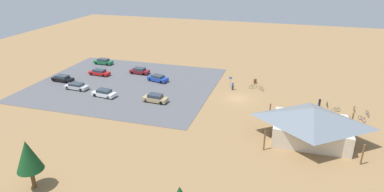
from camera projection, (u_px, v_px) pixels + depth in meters
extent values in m
plane|color=#937047|center=(237.00, 99.00, 60.44)|extent=(160.00, 160.00, 0.00)
cube|color=#56565B|center=(125.00, 84.00, 67.29)|extent=(35.68, 30.45, 0.05)
cube|color=beige|center=(311.00, 131.00, 46.17)|extent=(10.09, 7.45, 2.84)
pyramid|color=slate|center=(313.00, 115.00, 45.23)|extent=(12.16, 9.51, 2.07)
cylinder|color=brown|center=(352.00, 122.00, 48.68)|extent=(0.20, 0.20, 2.84)
cylinder|color=brown|center=(270.00, 112.00, 51.80)|extent=(0.20, 0.20, 2.84)
cylinder|color=brown|center=(363.00, 155.00, 40.53)|extent=(0.20, 0.20, 2.84)
cylinder|color=brown|center=(264.00, 141.00, 43.66)|extent=(0.20, 0.20, 2.84)
cylinder|color=brown|center=(255.00, 81.00, 67.70)|extent=(0.60, 0.60, 0.90)
cylinder|color=#99999E|center=(230.00, 82.00, 65.53)|extent=(0.08, 0.08, 2.20)
cube|color=#1959B2|center=(231.00, 78.00, 65.23)|extent=(0.56, 0.04, 0.40)
cylinder|color=brown|center=(33.00, 179.00, 36.50)|extent=(0.44, 0.44, 2.37)
cone|color=#14421E|center=(28.00, 156.00, 35.36)|extent=(2.83, 2.83, 3.57)
torus|color=black|center=(360.00, 118.00, 52.37)|extent=(0.39, 0.64, 0.71)
torus|color=black|center=(364.00, 120.00, 51.46)|extent=(0.39, 0.64, 0.71)
cylinder|color=#722D9E|center=(362.00, 118.00, 51.87)|extent=(0.49, 0.83, 0.04)
cylinder|color=#722D9E|center=(361.00, 117.00, 52.01)|extent=(0.04, 0.04, 0.37)
cube|color=black|center=(362.00, 116.00, 51.94)|extent=(0.17, 0.21, 0.05)
cylinder|color=#722D9E|center=(364.00, 119.00, 51.46)|extent=(0.04, 0.04, 0.49)
cylinder|color=black|center=(364.00, 117.00, 51.36)|extent=(0.43, 0.27, 0.03)
torus|color=black|center=(354.00, 108.00, 55.75)|extent=(0.09, 0.74, 0.74)
torus|color=black|center=(354.00, 110.00, 54.81)|extent=(0.09, 0.74, 0.74)
cylinder|color=yellow|center=(354.00, 109.00, 55.23)|extent=(0.11, 1.00, 0.04)
cylinder|color=yellow|center=(354.00, 108.00, 55.36)|extent=(0.04, 0.04, 0.43)
cube|color=black|center=(355.00, 106.00, 55.28)|extent=(0.09, 0.21, 0.05)
cylinder|color=yellow|center=(355.00, 109.00, 54.81)|extent=(0.04, 0.04, 0.47)
cylinder|color=black|center=(355.00, 108.00, 54.72)|extent=(0.48, 0.07, 0.03)
torus|color=black|center=(341.00, 116.00, 52.95)|extent=(0.67, 0.22, 0.69)
torus|color=black|center=(348.00, 118.00, 52.43)|extent=(0.67, 0.22, 0.69)
cylinder|color=#B7B7BC|center=(344.00, 116.00, 52.64)|extent=(0.96, 0.30, 0.04)
cylinder|color=#B7B7BC|center=(343.00, 115.00, 52.71)|extent=(0.04, 0.04, 0.36)
cube|color=black|center=(343.00, 114.00, 52.64)|extent=(0.21, 0.13, 0.05)
cylinder|color=#B7B7BC|center=(347.00, 116.00, 52.39)|extent=(0.04, 0.04, 0.47)
cylinder|color=black|center=(348.00, 115.00, 52.30)|extent=(0.16, 0.47, 0.03)
torus|color=black|center=(327.00, 106.00, 56.53)|extent=(0.04, 0.68, 0.68)
torus|color=black|center=(327.00, 104.00, 57.41)|extent=(0.04, 0.68, 0.68)
cylinder|color=black|center=(327.00, 104.00, 56.92)|extent=(0.04, 0.91, 0.04)
cylinder|color=black|center=(327.00, 104.00, 56.73)|extent=(0.04, 0.04, 0.41)
cube|color=black|center=(328.00, 103.00, 56.65)|extent=(0.08, 0.20, 0.05)
cylinder|color=black|center=(327.00, 103.00, 57.24)|extent=(0.04, 0.04, 0.40)
cylinder|color=black|center=(327.00, 102.00, 57.16)|extent=(0.48, 0.03, 0.03)
torus|color=black|center=(255.00, 86.00, 65.18)|extent=(0.61, 0.50, 0.75)
torus|color=black|center=(251.00, 87.00, 64.84)|extent=(0.61, 0.50, 0.75)
cylinder|color=#1E7F38|center=(253.00, 86.00, 64.96)|extent=(0.75, 0.61, 0.04)
cylinder|color=#1E7F38|center=(254.00, 85.00, 64.98)|extent=(0.04, 0.04, 0.47)
cube|color=black|center=(254.00, 84.00, 64.89)|extent=(0.21, 0.19, 0.05)
cylinder|color=#1E7F38|center=(251.00, 86.00, 64.78)|extent=(0.04, 0.04, 0.47)
cylinder|color=black|center=(251.00, 85.00, 64.69)|extent=(0.32, 0.40, 0.03)
torus|color=black|center=(333.00, 110.00, 54.87)|extent=(0.63, 0.42, 0.72)
torus|color=black|center=(338.00, 110.00, 55.13)|extent=(0.63, 0.42, 0.72)
cylinder|color=#197A7F|center=(336.00, 109.00, 54.95)|extent=(0.80, 0.53, 0.04)
cylinder|color=#197A7F|center=(335.00, 109.00, 54.87)|extent=(0.04, 0.04, 0.45)
cube|color=black|center=(335.00, 108.00, 54.78)|extent=(0.21, 0.18, 0.05)
cylinder|color=#197A7F|center=(338.00, 108.00, 55.01)|extent=(0.04, 0.04, 0.48)
cylinder|color=black|center=(338.00, 107.00, 54.92)|extent=(0.29, 0.42, 0.03)
torus|color=black|center=(369.00, 115.00, 53.15)|extent=(0.10, 0.67, 0.67)
torus|color=black|center=(367.00, 113.00, 54.12)|extent=(0.10, 0.67, 0.67)
cylinder|color=#2347B7|center=(368.00, 113.00, 53.59)|extent=(0.13, 0.98, 0.04)
cylinder|color=#2347B7|center=(368.00, 113.00, 53.38)|extent=(0.04, 0.04, 0.44)
cube|color=black|center=(368.00, 112.00, 53.29)|extent=(0.10, 0.21, 0.05)
cylinder|color=#2347B7|center=(367.00, 112.00, 53.94)|extent=(0.04, 0.04, 0.43)
cylinder|color=black|center=(367.00, 111.00, 53.86)|extent=(0.48, 0.08, 0.03)
torus|color=black|center=(263.00, 89.00, 63.76)|extent=(0.47, 0.53, 0.67)
torus|color=black|center=(260.00, 88.00, 64.58)|extent=(0.47, 0.53, 0.67)
cylinder|color=orange|center=(261.00, 88.00, 64.13)|extent=(0.62, 0.70, 0.04)
cylinder|color=orange|center=(262.00, 88.00, 63.94)|extent=(0.04, 0.04, 0.44)
cube|color=black|center=(262.00, 87.00, 63.85)|extent=(0.19, 0.20, 0.05)
cylinder|color=orange|center=(260.00, 87.00, 64.41)|extent=(0.04, 0.04, 0.45)
cylinder|color=black|center=(260.00, 86.00, 64.32)|extent=(0.38, 0.34, 0.03)
cube|color=red|center=(99.00, 73.00, 72.29)|extent=(4.72, 2.09, 0.56)
cube|color=#2D3842|center=(99.00, 71.00, 72.08)|extent=(2.68, 1.74, 0.52)
cylinder|color=black|center=(91.00, 74.00, 72.20)|extent=(0.65, 0.27, 0.64)
cylinder|color=black|center=(96.00, 72.00, 73.54)|extent=(0.65, 0.27, 0.64)
cylinder|color=black|center=(104.00, 76.00, 71.18)|extent=(0.65, 0.27, 0.64)
cylinder|color=black|center=(108.00, 73.00, 72.51)|extent=(0.65, 0.27, 0.64)
cube|color=black|center=(63.00, 79.00, 68.54)|extent=(4.69, 2.19, 0.59)
cube|color=#2D3842|center=(62.00, 77.00, 68.32)|extent=(2.68, 1.79, 0.52)
cylinder|color=black|center=(54.00, 80.00, 68.47)|extent=(0.66, 0.28, 0.64)
cylinder|color=black|center=(60.00, 78.00, 69.81)|extent=(0.66, 0.28, 0.64)
cylinder|color=black|center=(66.00, 82.00, 67.41)|extent=(0.66, 0.28, 0.64)
cylinder|color=black|center=(71.00, 80.00, 68.76)|extent=(0.66, 0.28, 0.64)
cube|color=tan|center=(155.00, 99.00, 58.68)|extent=(4.46, 2.05, 0.67)
cube|color=#2D3842|center=(155.00, 96.00, 58.44)|extent=(2.53, 1.71, 0.59)
cylinder|color=black|center=(146.00, 101.00, 58.58)|extent=(0.65, 0.26, 0.64)
cylinder|color=black|center=(150.00, 98.00, 59.92)|extent=(0.65, 0.26, 0.64)
cylinder|color=black|center=(161.00, 103.00, 57.63)|extent=(0.65, 0.26, 0.64)
cylinder|color=black|center=(165.00, 100.00, 58.97)|extent=(0.65, 0.26, 0.64)
cube|color=#1E42B2|center=(158.00, 79.00, 68.59)|extent=(4.56, 2.80, 0.68)
cube|color=#2D3842|center=(158.00, 76.00, 68.37)|extent=(2.70, 2.13, 0.45)
cylinder|color=black|center=(150.00, 80.00, 68.74)|extent=(0.67, 0.37, 0.64)
cylinder|color=black|center=(155.00, 78.00, 70.00)|extent=(0.67, 0.37, 0.64)
cylinder|color=black|center=(161.00, 82.00, 67.37)|extent=(0.67, 0.37, 0.64)
cylinder|color=black|center=(166.00, 80.00, 68.63)|extent=(0.67, 0.37, 0.64)
cube|color=#1E6B3D|center=(103.00, 62.00, 79.76)|extent=(4.58, 1.92, 0.66)
cube|color=#2D3842|center=(103.00, 60.00, 79.55)|extent=(2.59, 1.63, 0.47)
cylinder|color=black|center=(96.00, 63.00, 79.65)|extent=(0.65, 0.25, 0.64)
cylinder|color=black|center=(100.00, 61.00, 80.97)|extent=(0.65, 0.25, 0.64)
cylinder|color=black|center=(107.00, 64.00, 78.73)|extent=(0.65, 0.25, 0.64)
cylinder|color=black|center=(111.00, 63.00, 80.05)|extent=(0.65, 0.25, 0.64)
cube|color=maroon|center=(140.00, 71.00, 73.15)|extent=(4.29, 2.05, 0.64)
cube|color=#2D3842|center=(139.00, 69.00, 72.93)|extent=(2.43, 1.73, 0.51)
cylinder|color=black|center=(132.00, 73.00, 72.97)|extent=(0.65, 0.25, 0.64)
cylinder|color=black|center=(136.00, 71.00, 74.37)|extent=(0.65, 0.25, 0.64)
cylinder|color=black|center=(144.00, 74.00, 72.09)|extent=(0.65, 0.25, 0.64)
cylinder|color=black|center=(147.00, 72.00, 73.49)|extent=(0.65, 0.25, 0.64)
cube|color=white|center=(104.00, 94.00, 61.02)|extent=(4.62, 2.37, 0.63)
cube|color=#2D3842|center=(104.00, 91.00, 60.80)|extent=(2.66, 1.92, 0.53)
cylinder|color=black|center=(95.00, 95.00, 60.97)|extent=(0.66, 0.30, 0.64)
cylinder|color=black|center=(101.00, 92.00, 62.35)|extent=(0.66, 0.30, 0.64)
cylinder|color=black|center=(108.00, 98.00, 59.86)|extent=(0.66, 0.30, 0.64)
cylinder|color=black|center=(114.00, 95.00, 61.24)|extent=(0.66, 0.30, 0.64)
cube|color=#BCBCC1|center=(77.00, 87.00, 64.44)|extent=(4.72, 2.10, 0.57)
cube|color=#2D3842|center=(76.00, 84.00, 64.24)|extent=(2.68, 1.77, 0.45)
cylinder|color=black|center=(67.00, 88.00, 64.30)|extent=(0.65, 0.26, 0.64)
cylinder|color=black|center=(73.00, 85.00, 65.70)|extent=(0.65, 0.26, 0.64)
cylinder|color=black|center=(81.00, 90.00, 63.31)|extent=(0.65, 0.26, 0.64)
cylinder|color=black|center=(86.00, 87.00, 64.72)|extent=(0.65, 0.26, 0.64)
cube|color=#2D3347|center=(233.00, 88.00, 64.27)|extent=(0.39, 0.35, 0.86)
cylinder|color=blue|center=(233.00, 84.00, 64.00)|extent=(0.36, 0.36, 0.57)
sphere|color=tan|center=(233.00, 82.00, 63.84)|extent=(0.24, 0.24, 0.24)
cube|color=#2D3347|center=(319.00, 105.00, 56.53)|extent=(0.39, 0.40, 0.87)
cylinder|color=black|center=(320.00, 101.00, 56.23)|extent=(0.36, 0.36, 0.69)
sphere|color=tan|center=(320.00, 99.00, 56.05)|extent=(0.24, 0.24, 0.24)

